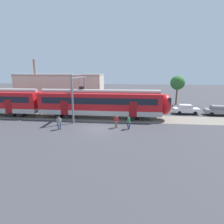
# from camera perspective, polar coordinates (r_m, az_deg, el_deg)

# --- Properties ---
(ground_plane) EXTENTS (160.00, 160.00, 0.00)m
(ground_plane) POSITION_cam_1_polar(r_m,az_deg,el_deg) (21.67, -4.26, -5.42)
(ground_plane) COLOR #38383D
(track_bed) EXTENTS (80.00, 4.40, 0.01)m
(track_bed) POSITION_cam_1_polar(r_m,az_deg,el_deg) (30.54, -24.74, -1.14)
(track_bed) COLOR slate
(track_bed) RESTS_ON ground
(commuter_train) EXTENTS (38.05, 3.07, 4.73)m
(commuter_train) POSITION_cam_1_polar(r_m,az_deg,el_deg) (28.91, -20.92, 3.02)
(commuter_train) COLOR #B7B2AD
(commuter_train) RESTS_ON ground
(pedestrian_grey) EXTENTS (0.53, 0.64, 1.67)m
(pedestrian_grey) POSITION_cam_1_polar(r_m,az_deg,el_deg) (21.93, -16.91, -3.03)
(pedestrian_grey) COLOR navy
(pedestrian_grey) RESTS_ON ground
(pedestrian_red) EXTENTS (0.54, 0.68, 1.67)m
(pedestrian_red) POSITION_cam_1_polar(r_m,az_deg,el_deg) (21.63, 1.37, -2.68)
(pedestrian_red) COLOR #6B6051
(pedestrian_red) RESTS_ON ground
(pedestrian_green) EXTENTS (0.60, 0.63, 1.67)m
(pedestrian_green) POSITION_cam_1_polar(r_m,az_deg,el_deg) (21.24, 5.46, -3.10)
(pedestrian_green) COLOR navy
(pedestrian_green) RESTS_ON ground
(parked_car_white) EXTENTS (4.00, 1.76, 1.54)m
(parked_car_white) POSITION_cam_1_polar(r_m,az_deg,el_deg) (31.40, 22.99, 0.83)
(parked_car_white) COLOR silver
(parked_car_white) RESTS_ON ground
(parked_car_grey) EXTENTS (4.07, 1.89, 1.54)m
(parked_car_grey) POSITION_cam_1_polar(r_m,az_deg,el_deg) (32.88, 31.34, 0.47)
(parked_car_grey) COLOR gray
(parked_car_grey) RESTS_ON ground
(catenary_gantry) EXTENTS (0.24, 6.64, 6.53)m
(catenary_gantry) POSITION_cam_1_polar(r_m,az_deg,el_deg) (26.63, -10.69, 7.34)
(catenary_gantry) COLOR gray
(catenary_gantry) RESTS_ON ground
(background_building) EXTENTS (16.70, 5.00, 9.20)m
(background_building) POSITION_cam_1_polar(r_m,az_deg,el_deg) (36.48, -16.43, 6.76)
(background_building) COLOR beige
(background_building) RESTS_ON ground
(street_tree_right) EXTENTS (2.94, 2.94, 6.10)m
(street_tree_right) POSITION_cam_1_polar(r_m,az_deg,el_deg) (39.23, 20.62, 8.89)
(street_tree_right) COLOR brown
(street_tree_right) RESTS_ON ground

